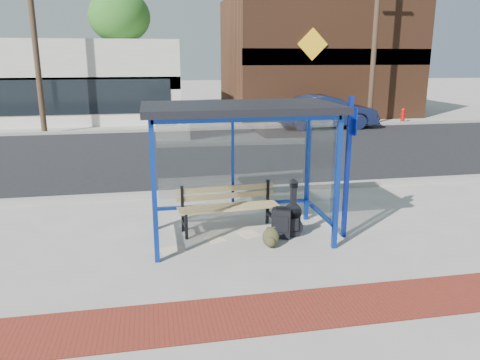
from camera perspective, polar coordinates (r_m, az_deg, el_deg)
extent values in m
plane|color=#B2ADA0|center=(8.57, 0.02, -7.08)|extent=(120.00, 120.00, 0.00)
cube|color=maroon|center=(6.29, 4.68, -15.70)|extent=(60.00, 1.00, 0.01)
cube|color=gray|center=(11.26, -2.77, -1.39)|extent=(60.00, 0.25, 0.12)
cube|color=black|center=(16.20, -5.35, 3.35)|extent=(60.00, 10.00, 0.00)
cube|color=gray|center=(21.20, -6.73, 6.17)|extent=(60.00, 0.25, 0.12)
cube|color=#B2ADA0|center=(23.08, -7.09, 6.71)|extent=(60.00, 4.00, 0.01)
cube|color=#0D2F99|center=(7.35, -10.42, -1.59)|extent=(0.08, 0.08, 2.30)
cube|color=#0D2F99|center=(7.94, 11.76, -0.43)|extent=(0.08, 0.08, 2.30)
cube|color=#0D2F99|center=(8.80, -10.55, 1.12)|extent=(0.08, 0.08, 2.30)
cube|color=#0D2F99|center=(9.30, 8.26, 1.95)|extent=(0.08, 0.08, 2.30)
cube|color=#0D2F99|center=(8.74, -0.92, 8.67)|extent=(3.00, 0.08, 0.08)
cube|color=#0D2F99|center=(7.28, 1.15, 7.44)|extent=(3.00, 0.08, 0.08)
cube|color=#0D2F99|center=(7.87, -10.87, 7.73)|extent=(0.08, 1.50, 0.08)
cube|color=#0D2F99|center=(8.42, 10.20, 8.21)|extent=(0.08, 1.50, 0.08)
cube|color=#0D2F99|center=(9.13, -0.87, -3.02)|extent=(3.00, 0.08, 0.06)
cube|color=#0D2F99|center=(8.29, -10.25, -5.13)|extent=(0.08, 1.50, 0.06)
cube|color=#0D2F99|center=(8.82, 9.66, -3.88)|extent=(0.08, 1.50, 0.06)
cube|color=#0D2F99|center=(8.88, -0.89, 2.82)|extent=(0.05, 0.05, 1.90)
cube|color=silver|center=(8.89, -0.89, 2.57)|extent=(2.84, 0.01, 1.82)
cube|color=silver|center=(8.03, -10.55, 0.99)|extent=(0.02, 1.34, 1.82)
cube|color=silver|center=(8.58, 9.92, 1.89)|extent=(0.02, 1.34, 1.82)
cube|color=black|center=(8.00, 0.02, 8.82)|extent=(3.30, 1.80, 0.12)
cube|color=#59331E|center=(27.97, 9.28, 14.59)|extent=(10.00, 7.00, 6.40)
cube|color=black|center=(24.76, 12.08, 14.47)|extent=(10.00, 0.10, 0.80)
cube|color=yellow|center=(24.13, 8.84, 16.04)|extent=(1.56, 0.06, 1.56)
cylinder|color=#4C3826|center=(29.86, -14.12, 13.00)|extent=(0.36, 0.36, 5.00)
ellipsoid|color=#27611B|center=(29.94, -14.50, 18.74)|extent=(3.60, 3.60, 3.06)
cylinder|color=#4C3826|center=(32.94, 14.67, 13.09)|extent=(0.36, 0.36, 5.00)
ellipsoid|color=#27611B|center=(33.02, 15.02, 18.29)|extent=(3.60, 3.60, 3.06)
cylinder|color=#4C3826|center=(21.70, -23.77, 15.71)|extent=(0.24, 0.24, 8.00)
cylinder|color=#4C3826|center=(23.68, 16.11, 16.17)|extent=(0.24, 0.24, 8.00)
cube|color=black|center=(8.49, -6.56, -5.70)|extent=(0.06, 0.06, 0.47)
cube|color=black|center=(8.80, -7.03, -3.52)|extent=(0.06, 0.06, 0.89)
cube|color=black|center=(8.68, -6.78, -5.24)|extent=(0.09, 0.43, 0.05)
cube|color=black|center=(8.88, 4.20, -4.70)|extent=(0.06, 0.06, 0.47)
cube|color=black|center=(9.18, 3.37, -2.66)|extent=(0.06, 0.06, 0.89)
cube|color=black|center=(9.06, 3.77, -4.29)|extent=(0.09, 0.43, 0.05)
cube|color=tan|center=(8.60, -1.12, -3.67)|extent=(1.88, 0.25, 0.04)
cube|color=tan|center=(8.70, -1.31, -3.44)|extent=(1.88, 0.25, 0.04)
cube|color=tan|center=(8.81, -1.49, -3.21)|extent=(1.88, 0.25, 0.04)
cube|color=tan|center=(8.91, -1.67, -2.99)|extent=(1.88, 0.25, 0.04)
cube|color=tan|center=(8.91, -1.74, -1.95)|extent=(1.88, 0.18, 0.10)
cube|color=tan|center=(8.87, -1.75, -1.04)|extent=(1.88, 0.18, 0.10)
cylinder|color=black|center=(8.62, 6.42, -5.72)|extent=(0.37, 0.11, 0.37)
cylinder|color=black|center=(8.52, 6.47, -3.88)|extent=(0.31, 0.11, 0.31)
cube|color=black|center=(8.57, 6.44, -4.83)|extent=(0.27, 0.11, 0.44)
cube|color=black|center=(8.43, 6.53, -1.93)|extent=(0.10, 0.09, 0.44)
cube|color=black|center=(8.37, 6.57, -0.65)|extent=(0.13, 0.09, 0.09)
cube|color=black|center=(8.52, 5.07, -5.26)|extent=(0.40, 0.33, 0.54)
cylinder|color=black|center=(8.63, 4.19, -6.78)|extent=(0.12, 0.20, 0.05)
cylinder|color=black|center=(8.60, 5.88, -6.90)|extent=(0.12, 0.20, 0.05)
cube|color=black|center=(8.43, 5.12, -3.36)|extent=(0.21, 0.12, 0.04)
cube|color=black|center=(8.41, 4.97, -5.42)|extent=(0.26, 0.12, 0.29)
ellipsoid|color=#32321C|center=(8.15, 3.78, -6.98)|extent=(0.33, 0.27, 0.34)
ellipsoid|color=#32321C|center=(8.07, 3.78, -7.57)|extent=(0.19, 0.15, 0.18)
cube|color=#32321C|center=(8.11, 3.80, -5.87)|extent=(0.10, 0.06, 0.03)
cube|color=#0D2399|center=(8.48, 12.94, 1.32)|extent=(0.08, 0.08, 2.54)
cube|color=#0D2399|center=(8.35, 13.57, 7.01)|extent=(0.03, 0.32, 0.48)
cube|color=white|center=(8.51, -3.02, -7.24)|extent=(0.39, 0.43, 0.01)
cube|color=white|center=(8.13, -8.17, -8.46)|extent=(0.45, 0.38, 0.01)
cube|color=white|center=(8.74, 1.13, -6.61)|extent=(0.43, 0.48, 0.01)
imported|color=#161F40|center=(22.09, 10.50, 8.19)|extent=(4.61, 1.69, 1.51)
cylinder|color=#AF120C|center=(25.11, 19.23, 7.32)|extent=(0.19, 0.19, 0.58)
sphere|color=#AF120C|center=(25.08, 19.29, 8.04)|extent=(0.21, 0.21, 0.21)
cylinder|color=#AF120C|center=(25.10, 19.24, 7.54)|extent=(0.31, 0.10, 0.10)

